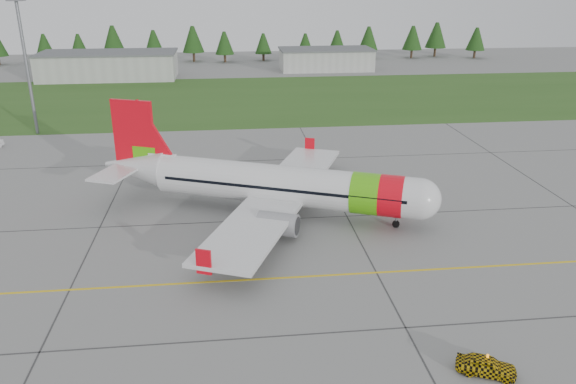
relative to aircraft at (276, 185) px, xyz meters
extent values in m
plane|color=gray|center=(-2.82, -21.59, -3.20)|extent=(320.00, 320.00, 0.00)
cylinder|color=silver|center=(0.82, -0.35, 0.04)|extent=(26.70, 14.29, 4.09)
sphere|color=silver|center=(13.39, -5.61, 0.04)|extent=(4.09, 4.09, 4.09)
cone|color=silver|center=(-15.12, 6.33, 0.41)|extent=(8.34, 6.60, 4.09)
cube|color=black|center=(13.68, -5.73, 0.41)|extent=(2.60, 3.16, 0.59)
cylinder|color=#4EB60D|center=(8.55, -3.58, 0.04)|extent=(4.12, 4.89, 4.17)
cylinder|color=red|center=(10.87, -4.55, 0.04)|extent=(3.74, 4.73, 4.17)
cube|color=silver|center=(0.34, -0.14, -1.11)|extent=(18.27, 33.15, 0.38)
cube|color=red|center=(5.81, 15.63, -0.53)|extent=(1.23, 0.66, 2.10)
cube|color=red|center=(-7.06, -15.10, -0.53)|extent=(1.23, 0.66, 2.10)
cylinder|color=gray|center=(4.02, 4.56, -1.68)|extent=(4.33, 3.49, 2.20)
cylinder|color=gray|center=(-0.44, -6.06, -1.68)|extent=(4.33, 3.49, 2.20)
cube|color=red|center=(-14.93, 6.25, 3.92)|extent=(4.59, 2.21, 7.96)
cube|color=#4EB60D|center=(-13.86, 5.81, 1.62)|extent=(2.68, 1.46, 2.51)
cube|color=silver|center=(-15.60, 6.54, 0.67)|extent=(7.75, 12.41, 0.23)
cylinder|color=slate|center=(11.45, -4.80, -2.47)|extent=(0.19, 0.19, 1.47)
cylinder|color=black|center=(11.45, -4.80, -2.85)|extent=(0.77, 0.55, 0.71)
cylinder|color=slate|center=(0.51, 2.97, -2.21)|extent=(0.23, 0.23, 1.99)
cylinder|color=black|center=(0.12, 3.13, -2.66)|extent=(1.19, 0.86, 1.09)
cylinder|color=slate|center=(-1.76, -2.44, -2.21)|extent=(0.23, 0.23, 1.99)
cylinder|color=black|center=(-2.15, -2.28, -2.66)|extent=(1.19, 0.86, 1.09)
imported|color=#E2B90C|center=(10.64, -26.92, -1.38)|extent=(1.73, 1.84, 3.65)
cube|color=#30561E|center=(-2.82, 60.41, -3.19)|extent=(320.00, 50.00, 0.03)
cube|color=gold|center=(-2.82, -13.59, -3.19)|extent=(120.00, 0.25, 0.02)
cube|color=#A8A8A3|center=(-32.82, 88.41, -0.20)|extent=(32.00, 14.00, 6.00)
cube|color=#A8A8A3|center=(22.18, 96.41, -0.60)|extent=(24.00, 12.00, 5.20)
cylinder|color=slate|center=(-34.82, 36.41, 6.80)|extent=(0.50, 0.50, 20.00)
camera|label=1|loc=(-4.87, -54.12, 20.05)|focal=35.00mm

